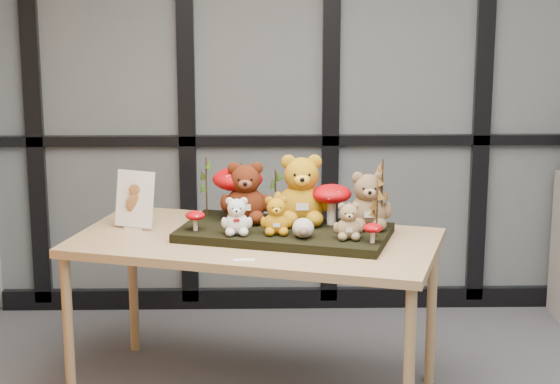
{
  "coord_description": "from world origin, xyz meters",
  "views": [
    {
      "loc": [
        -0.87,
        -3.46,
        2.16
      ],
      "look_at": [
        -0.78,
        1.17,
        1.05
      ],
      "focal_mm": 65.0,
      "sensor_mm": 36.0,
      "label": 1
    }
  ],
  "objects_px": {
    "mushroom_back_left": "(238,190)",
    "mushroom_front_right": "(373,232)",
    "bear_beige_small": "(348,219)",
    "mushroom_front_left": "(195,220)",
    "diorama_tray": "(284,233)",
    "bear_white_bow": "(237,214)",
    "bear_brown_medium": "(245,189)",
    "display_table": "(255,252)",
    "sign_holder": "(135,202)",
    "mushroom_back_right": "(331,203)",
    "bear_pooh_yellow": "(301,185)",
    "bear_tan_back": "(368,197)",
    "bear_small_yellow": "(276,213)",
    "plush_cream_hedgehog": "(303,227)"
  },
  "relations": [
    {
      "from": "mushroom_back_left",
      "to": "mushroom_front_right",
      "type": "height_order",
      "value": "mushroom_back_left"
    },
    {
      "from": "bear_beige_small",
      "to": "mushroom_front_left",
      "type": "distance_m",
      "value": 0.73
    },
    {
      "from": "diorama_tray",
      "to": "bear_beige_small",
      "type": "height_order",
      "value": "bear_beige_small"
    },
    {
      "from": "diorama_tray",
      "to": "bear_white_bow",
      "type": "xyz_separation_m",
      "value": [
        -0.23,
        -0.09,
        0.12
      ]
    },
    {
      "from": "mushroom_front_right",
      "to": "bear_beige_small",
      "type": "bearing_deg",
      "value": 144.55
    },
    {
      "from": "bear_brown_medium",
      "to": "mushroom_back_left",
      "type": "bearing_deg",
      "value": 134.85
    },
    {
      "from": "bear_white_bow",
      "to": "bear_beige_small",
      "type": "xyz_separation_m",
      "value": [
        0.52,
        -0.09,
        -0.0
      ]
    },
    {
      "from": "bear_beige_small",
      "to": "mushroom_front_left",
      "type": "height_order",
      "value": "bear_beige_small"
    },
    {
      "from": "display_table",
      "to": "sign_holder",
      "type": "distance_m",
      "value": 0.66
    },
    {
      "from": "diorama_tray",
      "to": "mushroom_back_right",
      "type": "bearing_deg",
      "value": 34.59
    },
    {
      "from": "bear_beige_small",
      "to": "diorama_tray",
      "type": "bearing_deg",
      "value": 165.59
    },
    {
      "from": "diorama_tray",
      "to": "bear_pooh_yellow",
      "type": "relative_size",
      "value": 2.66
    },
    {
      "from": "diorama_tray",
      "to": "mushroom_front_left",
      "type": "relative_size",
      "value": 9.44
    },
    {
      "from": "bear_pooh_yellow",
      "to": "bear_tan_back",
      "type": "xyz_separation_m",
      "value": [
        0.32,
        -0.1,
        -0.04
      ]
    },
    {
      "from": "display_table",
      "to": "mushroom_back_right",
      "type": "relative_size",
      "value": 8.73
    },
    {
      "from": "diorama_tray",
      "to": "display_table",
      "type": "bearing_deg",
      "value": -153.43
    },
    {
      "from": "bear_white_bow",
      "to": "mushroom_front_left",
      "type": "xyz_separation_m",
      "value": [
        -0.2,
        0.06,
        -0.04
      ]
    },
    {
      "from": "bear_pooh_yellow",
      "to": "mushroom_back_left",
      "type": "relative_size",
      "value": 1.34
    },
    {
      "from": "bear_brown_medium",
      "to": "bear_small_yellow",
      "type": "height_order",
      "value": "bear_brown_medium"
    },
    {
      "from": "mushroom_front_left",
      "to": "mushroom_front_right",
      "type": "distance_m",
      "value": 0.85
    },
    {
      "from": "bear_pooh_yellow",
      "to": "mushroom_back_right",
      "type": "relative_size",
      "value": 1.71
    },
    {
      "from": "bear_beige_small",
      "to": "bear_small_yellow",
      "type": "bearing_deg",
      "value": -178.32
    },
    {
      "from": "bear_tan_back",
      "to": "bear_beige_small",
      "type": "bearing_deg",
      "value": -103.08
    },
    {
      "from": "bear_brown_medium",
      "to": "mushroom_back_right",
      "type": "height_order",
      "value": "bear_brown_medium"
    },
    {
      "from": "bear_tan_back",
      "to": "bear_white_bow",
      "type": "xyz_separation_m",
      "value": [
        -0.63,
        -0.1,
        -0.05
      ]
    },
    {
      "from": "bear_pooh_yellow",
      "to": "sign_holder",
      "type": "height_order",
      "value": "bear_pooh_yellow"
    },
    {
      "from": "mushroom_front_left",
      "to": "bear_white_bow",
      "type": "bearing_deg",
      "value": -17.63
    },
    {
      "from": "bear_small_yellow",
      "to": "mushroom_front_left",
      "type": "relative_size",
      "value": 1.88
    },
    {
      "from": "mushroom_back_right",
      "to": "mushroom_front_right",
      "type": "xyz_separation_m",
      "value": [
        0.17,
        -0.33,
        -0.06
      ]
    },
    {
      "from": "diorama_tray",
      "to": "plush_cream_hedgehog",
      "type": "distance_m",
      "value": 0.19
    },
    {
      "from": "mushroom_front_left",
      "to": "plush_cream_hedgehog",
      "type": "bearing_deg",
      "value": -14.56
    },
    {
      "from": "bear_small_yellow",
      "to": "bear_white_bow",
      "type": "xyz_separation_m",
      "value": [
        -0.19,
        -0.0,
        -0.0
      ]
    },
    {
      "from": "mushroom_front_right",
      "to": "sign_holder",
      "type": "distance_m",
      "value": 1.21
    },
    {
      "from": "bear_brown_medium",
      "to": "mushroom_front_right",
      "type": "xyz_separation_m",
      "value": [
        0.58,
        -0.4,
        -0.11
      ]
    },
    {
      "from": "plush_cream_hedgehog",
      "to": "bear_small_yellow",
      "type": "bearing_deg",
      "value": 166.94
    },
    {
      "from": "diorama_tray",
      "to": "mushroom_back_left",
      "type": "height_order",
      "value": "mushroom_back_left"
    },
    {
      "from": "bear_brown_medium",
      "to": "mushroom_front_right",
      "type": "height_order",
      "value": "bear_brown_medium"
    },
    {
      "from": "display_table",
      "to": "sign_holder",
      "type": "xyz_separation_m",
      "value": [
        -0.59,
        0.2,
        0.2
      ]
    },
    {
      "from": "mushroom_back_right",
      "to": "mushroom_front_right",
      "type": "relative_size",
      "value": 2.17
    },
    {
      "from": "plush_cream_hedgehog",
      "to": "bear_white_bow",
      "type": "bearing_deg",
      "value": -175.84
    },
    {
      "from": "bear_tan_back",
      "to": "mushroom_back_left",
      "type": "distance_m",
      "value": 0.66
    },
    {
      "from": "display_table",
      "to": "plush_cream_hedgehog",
      "type": "bearing_deg",
      "value": -13.82
    },
    {
      "from": "bear_brown_medium",
      "to": "bear_tan_back",
      "type": "xyz_separation_m",
      "value": [
        0.59,
        -0.13,
        -0.01
      ]
    },
    {
      "from": "mushroom_front_right",
      "to": "sign_holder",
      "type": "xyz_separation_m",
      "value": [
        -1.13,
        0.42,
        0.04
      ]
    },
    {
      "from": "bear_tan_back",
      "to": "mushroom_back_left",
      "type": "height_order",
      "value": "bear_tan_back"
    },
    {
      "from": "bear_pooh_yellow",
      "to": "bear_small_yellow",
      "type": "distance_m",
      "value": 0.25
    },
    {
      "from": "bear_beige_small",
      "to": "mushroom_front_right",
      "type": "height_order",
      "value": "bear_beige_small"
    },
    {
      "from": "mushroom_back_left",
      "to": "mushroom_front_right",
      "type": "relative_size",
      "value": 2.79
    },
    {
      "from": "diorama_tray",
      "to": "bear_white_bow",
      "type": "bearing_deg",
      "value": -141.8
    },
    {
      "from": "bear_brown_medium",
      "to": "plush_cream_hedgehog",
      "type": "distance_m",
      "value": 0.42
    }
  ]
}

